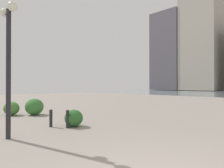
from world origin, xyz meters
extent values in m
cube|color=#B2A899|center=(25.12, -67.45, 17.26)|extent=(11.71, 14.61, 34.52)
cube|color=#5B5660|center=(36.75, -67.15, 14.40)|extent=(11.16, 14.65, 28.80)
cylinder|color=#232328|center=(4.85, 1.03, 1.97)|extent=(0.14, 0.14, 3.95)
cylinder|color=#232328|center=(4.85, 1.03, 3.85)|extent=(0.70, 0.06, 0.06)
sphere|color=#EAEACC|center=(4.50, 1.03, 3.93)|extent=(0.28, 0.28, 0.28)
sphere|color=#EAEACC|center=(5.20, 1.03, 3.93)|extent=(0.28, 0.28, 0.28)
cylinder|color=#232328|center=(4.92, -1.08, 0.30)|extent=(0.12, 0.12, 0.59)
sphere|color=#232328|center=(4.92, -1.08, 0.63)|extent=(0.13, 0.13, 0.13)
cylinder|color=#232328|center=(5.54, -0.72, 0.29)|extent=(0.12, 0.12, 0.58)
sphere|color=#232328|center=(5.54, -0.72, 0.62)|extent=(0.13, 0.13, 0.13)
ellipsoid|color=#477F38|center=(9.83, -0.61, 0.37)|extent=(0.87, 0.79, 0.74)
ellipsoid|color=#387533|center=(9.09, -1.56, 0.45)|extent=(1.05, 0.95, 0.90)
ellipsoid|color=#2D6628|center=(5.01, -1.41, 0.33)|extent=(0.78, 0.70, 0.66)
camera|label=1|loc=(-1.64, 2.95, 1.62)|focal=31.67mm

